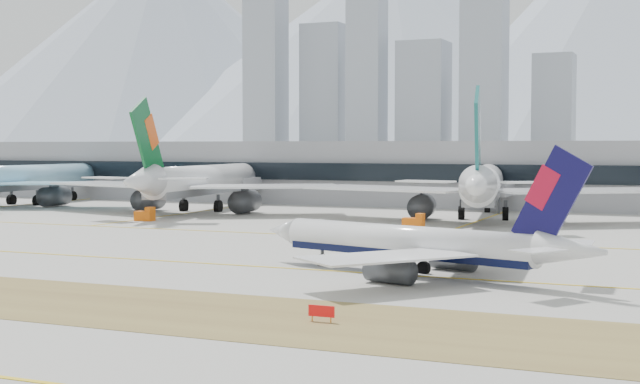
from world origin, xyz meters
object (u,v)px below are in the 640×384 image
at_px(widebody_cathay, 483,186).
at_px(terminal, 443,172).
at_px(widebody_eva, 199,183).
at_px(taxiing_airliner, 418,244).
at_px(widebody_korean, 21,180).

height_order(widebody_cathay, terminal, widebody_cathay).
xyz_separation_m(widebody_eva, terminal, (39.87, 48.63, 1.31)).
bearing_deg(taxiing_airliner, widebody_korean, -15.30).
xyz_separation_m(widebody_eva, widebody_cathay, (60.04, 2.41, 0.17)).
relative_size(widebody_eva, terminal, 0.23).
bearing_deg(terminal, widebody_korean, -152.60).
distance_m(taxiing_airliner, terminal, 123.54).
height_order(widebody_korean, widebody_cathay, widebody_cathay).
height_order(widebody_korean, widebody_eva, widebody_eva).
distance_m(widebody_eva, widebody_cathay, 60.09).
relative_size(widebody_eva, widebody_cathay, 0.98).
bearing_deg(widebody_korean, widebody_cathay, -91.21).
bearing_deg(widebody_cathay, widebody_eva, 82.14).
height_order(taxiing_airliner, widebody_eva, widebody_eva).
distance_m(widebody_cathay, terminal, 50.44).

